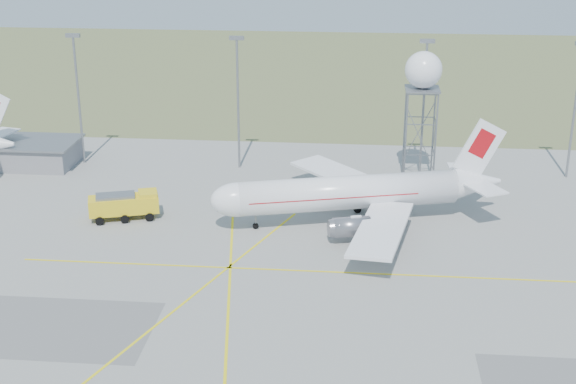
{
  "coord_description": "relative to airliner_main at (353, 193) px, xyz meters",
  "views": [
    {
      "loc": [
        8.68,
        -51.99,
        40.02
      ],
      "look_at": [
        0.09,
        40.0,
        5.78
      ],
      "focal_mm": 50.0,
      "sensor_mm": 36.0,
      "label": 1
    }
  ],
  "objects": [
    {
      "name": "mast_d",
      "position": [
        31.99,
        20.96,
        8.03
      ],
      "size": [
        2.2,
        0.5,
        20.5
      ],
      "color": "gray",
      "rests_on": "ground"
    },
    {
      "name": "airliner_main",
      "position": [
        0.0,
        0.0,
        0.0
      ],
      "size": [
        38.27,
        36.36,
        13.19
      ],
      "rotation": [
        0.0,
        0.0,
        3.41
      ],
      "color": "white",
      "rests_on": "ground"
    },
    {
      "name": "fire_truck",
      "position": [
        -29.65,
        -1.52,
        -2.32
      ],
      "size": [
        9.47,
        5.69,
        3.59
      ],
      "rotation": [
        0.0,
        0.0,
        0.31
      ],
      "color": "yellow",
      "rests_on": "ground"
    },
    {
      "name": "mast_a",
      "position": [
        -43.01,
        20.96,
        8.03
      ],
      "size": [
        2.2,
        0.5,
        20.5
      ],
      "color": "gray",
      "rests_on": "ground"
    },
    {
      "name": "building_grey",
      "position": [
        -53.01,
        18.96,
        -2.07
      ],
      "size": [
        19.0,
        10.0,
        3.9
      ],
      "color": "gray",
      "rests_on": "ground"
    },
    {
      "name": "grass_strip",
      "position": [
        -8.01,
        94.96,
        -4.03
      ],
      "size": [
        400.0,
        120.0,
        0.03
      ],
      "primitive_type": "cube",
      "color": "#566A3A",
      "rests_on": "ground"
    },
    {
      "name": "radar_tower",
      "position": [
        9.42,
        17.52,
        6.8
      ],
      "size": [
        5.34,
        5.34,
        19.33
      ],
      "color": "gray",
      "rests_on": "ground"
    },
    {
      "name": "mast_c",
      "position": [
        9.99,
        20.96,
        8.03
      ],
      "size": [
        2.2,
        0.5,
        20.5
      ],
      "color": "gray",
      "rests_on": "ground"
    },
    {
      "name": "mast_b",
      "position": [
        -18.01,
        20.96,
        8.03
      ],
      "size": [
        2.2,
        0.5,
        20.5
      ],
      "color": "gray",
      "rests_on": "ground"
    }
  ]
}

